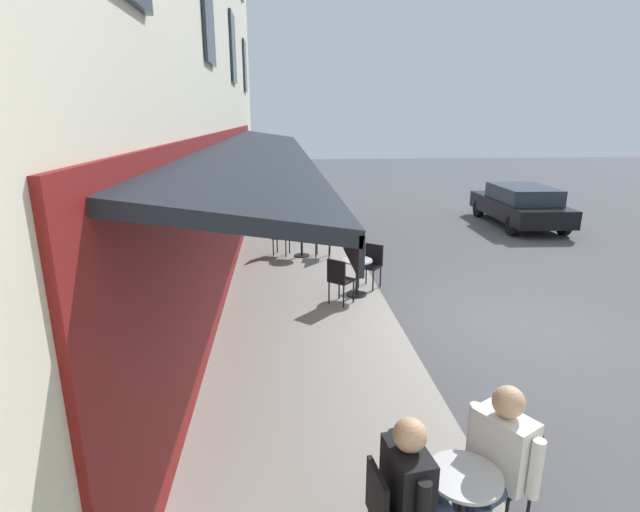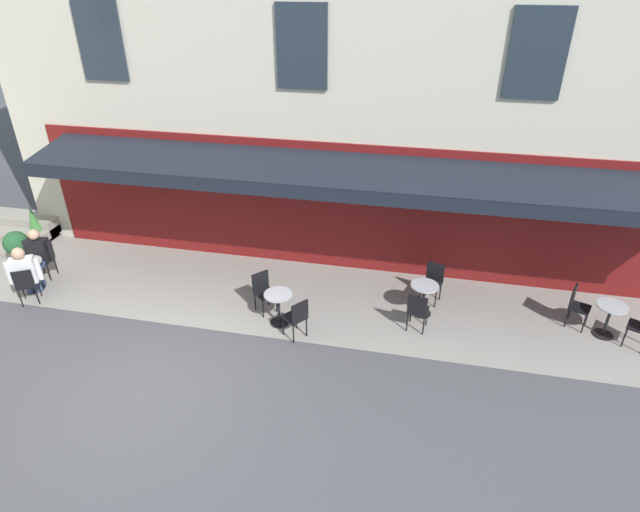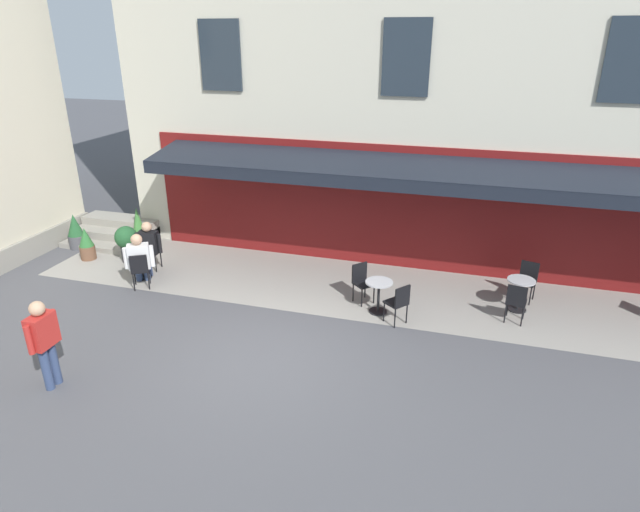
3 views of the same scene
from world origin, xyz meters
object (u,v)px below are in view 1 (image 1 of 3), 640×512
cafe_chair_black_facing_street (303,206)px  cafe_chair_black_corner_right (339,277)px  cafe_chair_black_under_awning (510,464)px  cafe_chair_black_by_window (278,234)px  cafe_chair_black_corner_left (372,262)px  cafe_table_far_end (357,272)px  seated_companion_in_white (497,457)px  cafe_table_near_entrance (296,211)px  cafe_table_streetside (462,501)px  seated_patron_in_black (415,488)px  cafe_chair_black_near_door (326,236)px  cafe_chair_black_kerbside (289,213)px  cafe_chair_black_back_row (388,510)px  cafe_table_mid_terrace (302,238)px  parked_car_black (520,204)px

cafe_chair_black_facing_street → cafe_chair_black_corner_right: bearing=2.2°
cafe_chair_black_under_awning → cafe_chair_black_by_window: bearing=-167.1°
cafe_chair_black_corner_left → cafe_chair_black_corner_right: 1.26m
cafe_table_far_end → seated_companion_in_white: 5.82m
cafe_table_near_entrance → cafe_table_streetside: size_ratio=1.00×
cafe_table_near_entrance → cafe_chair_black_corner_right: 7.17m
seated_patron_in_black → cafe_chair_black_under_awning: bearing=111.7°
cafe_chair_black_facing_street → seated_patron_in_black: bearing=0.9°
seated_patron_in_black → cafe_chair_black_corner_right: bearing=179.1°
cafe_chair_black_facing_street → cafe_chair_black_near_door: same height
cafe_chair_black_corner_right → cafe_chair_black_near_door: bearing=178.8°
cafe_chair_black_kerbside → cafe_chair_black_back_row: (12.20, 0.52, 0.00)m
cafe_chair_black_back_row → cafe_chair_black_near_door: bearing=177.6°
cafe_table_mid_terrace → cafe_chair_black_corner_left: cafe_chair_black_corner_left is taller
seated_companion_in_white → cafe_table_far_end: bearing=-177.4°
cafe_chair_black_facing_street → cafe_chair_black_corner_right: (7.72, 0.29, 0.00)m
cafe_chair_black_corner_left → seated_patron_in_black: 6.64m
cafe_chair_black_under_awning → seated_companion_in_white: bearing=-59.8°
cafe_chair_black_facing_street → cafe_table_streetside: size_ratio=1.21×
cafe_table_near_entrance → seated_companion_in_white: seated_companion_in_white is taller
cafe_chair_black_facing_street → cafe_table_mid_terrace: bearing=-3.5°
cafe_chair_black_near_door → seated_companion_in_white: (8.67, 0.61, 0.17)m
parked_car_black → cafe_chair_black_corner_right: bearing=-46.1°
cafe_table_near_entrance → seated_companion_in_white: size_ratio=0.55×
cafe_table_near_entrance → cafe_table_far_end: bearing=8.4°
cafe_chair_black_under_awning → cafe_chair_black_corner_right: (-5.22, -0.87, 0.00)m
cafe_table_far_end → seated_patron_in_black: 6.10m
cafe_chair_black_facing_street → cafe_chair_black_kerbside: size_ratio=1.00×
cafe_chair_black_near_door → cafe_chair_black_by_window: size_ratio=1.00×
cafe_chair_black_kerbside → seated_companion_in_white: 12.00m
cafe_table_streetside → cafe_chair_black_kerbside: bearing=-174.6°
cafe_table_streetside → parked_car_black: (-12.08, 6.47, 0.22)m
cafe_table_far_end → cafe_chair_black_corner_left: size_ratio=0.82×
cafe_table_near_entrance → cafe_table_streetside: bearing=4.0°
cafe_chair_black_facing_street → cafe_table_near_entrance: bearing=-25.8°
cafe_chair_black_kerbside → cafe_chair_black_by_window: 2.96m
cafe_table_streetside → seated_patron_in_black: bearing=-81.4°
cafe_chair_black_kerbside → cafe_table_far_end: (6.10, 1.24, -0.06)m
cafe_chair_black_back_row → cafe_chair_black_corner_right: same height
cafe_chair_black_facing_street → cafe_table_far_end: cafe_chair_black_facing_street is taller
cafe_table_near_entrance → cafe_table_mid_terrace: size_ratio=1.00×
cafe_chair_black_corner_left → cafe_table_near_entrance: bearing=-167.4°
cafe_table_mid_terrace → cafe_chair_black_corner_right: bearing=9.1°
seated_patron_in_black → parked_car_black: (-12.14, 6.88, 0.00)m
cafe_table_mid_terrace → cafe_chair_black_near_door: cafe_chair_black_near_door is taller
cafe_table_mid_terrace → cafe_chair_black_corner_left: (2.47, 1.36, 0.06)m
cafe_chair_black_corner_right → cafe_table_far_end: bearing=138.2°
cafe_chair_black_near_door → cafe_table_far_end: (2.86, 0.35, -0.06)m
cafe_chair_black_near_door → cafe_table_mid_terrace: bearing=-99.8°
cafe_table_near_entrance → cafe_chair_black_corner_left: (6.18, 1.38, 0.06)m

